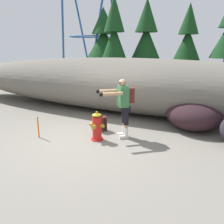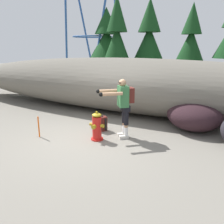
{
  "view_description": "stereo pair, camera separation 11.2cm",
  "coord_description": "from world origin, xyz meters",
  "px_view_note": "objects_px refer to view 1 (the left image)",
  "views": [
    {
      "loc": [
        3.13,
        -5.16,
        2.46
      ],
      "look_at": [
        0.58,
        0.42,
        0.75
      ],
      "focal_mm": 37.51,
      "sensor_mm": 36.0,
      "label": 1
    },
    {
      "loc": [
        3.23,
        -5.11,
        2.46
      ],
      "look_at": [
        0.58,
        0.42,
        0.75
      ],
      "focal_mm": 37.51,
      "sensor_mm": 36.0,
      "label": 2
    }
  ],
  "objects_px": {
    "utility_worker": "(123,101)",
    "spare_backpack": "(101,124)",
    "survey_stake": "(38,127)",
    "boulder_mid": "(193,115)",
    "fire_hydrant": "(97,127)"
  },
  "relations": [
    {
      "from": "boulder_mid",
      "to": "survey_stake",
      "type": "distance_m",
      "value": 4.61
    },
    {
      "from": "utility_worker",
      "to": "survey_stake",
      "type": "relative_size",
      "value": 2.74
    },
    {
      "from": "utility_worker",
      "to": "spare_backpack",
      "type": "xyz_separation_m",
      "value": [
        -0.8,
        0.22,
        -0.82
      ]
    },
    {
      "from": "fire_hydrant",
      "to": "boulder_mid",
      "type": "height_order",
      "value": "boulder_mid"
    },
    {
      "from": "fire_hydrant",
      "to": "utility_worker",
      "type": "relative_size",
      "value": 0.49
    },
    {
      "from": "utility_worker",
      "to": "survey_stake",
      "type": "bearing_deg",
      "value": -13.66
    },
    {
      "from": "spare_backpack",
      "to": "survey_stake",
      "type": "xyz_separation_m",
      "value": [
        -1.34,
        -1.21,
        0.08
      ]
    },
    {
      "from": "spare_backpack",
      "to": "utility_worker",
      "type": "bearing_deg",
      "value": -159.97
    },
    {
      "from": "survey_stake",
      "to": "spare_backpack",
      "type": "bearing_deg",
      "value": 42.08
    },
    {
      "from": "spare_backpack",
      "to": "boulder_mid",
      "type": "distance_m",
      "value": 2.84
    },
    {
      "from": "utility_worker",
      "to": "survey_stake",
      "type": "xyz_separation_m",
      "value": [
        -2.14,
        -0.99,
        -0.74
      ]
    },
    {
      "from": "spare_backpack",
      "to": "boulder_mid",
      "type": "height_order",
      "value": "boulder_mid"
    },
    {
      "from": "utility_worker",
      "to": "survey_stake",
      "type": "height_order",
      "value": "utility_worker"
    },
    {
      "from": "spare_backpack",
      "to": "boulder_mid",
      "type": "bearing_deg",
      "value": -116.32
    },
    {
      "from": "fire_hydrant",
      "to": "spare_backpack",
      "type": "height_order",
      "value": "fire_hydrant"
    }
  ]
}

